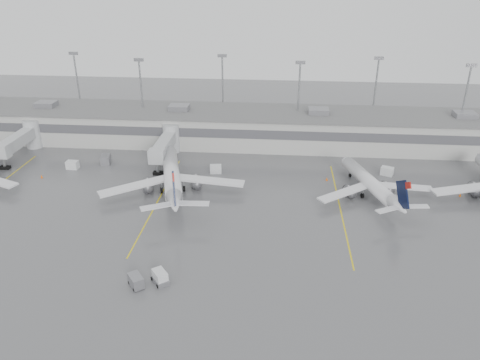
{
  "coord_description": "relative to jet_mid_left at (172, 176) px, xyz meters",
  "views": [
    {
      "loc": [
        5.53,
        -55.26,
        41.84
      ],
      "look_at": [
        -1.49,
        24.0,
        5.0
      ],
      "focal_mm": 35.0,
      "sensor_mm": 36.0,
      "label": 1
    }
  ],
  "objects": [
    {
      "name": "ground",
      "position": [
        15.57,
        -28.37,
        -3.27
      ],
      "size": [
        260.0,
        260.0,
        0.0
      ],
      "primitive_type": "plane",
      "color": "#4D4D50",
      "rests_on": "ground"
    },
    {
      "name": "terminal",
      "position": [
        15.56,
        29.61,
        0.9
      ],
      "size": [
        152.0,
        17.0,
        9.45
      ],
      "color": "#ACACA7",
      "rests_on": "ground"
    },
    {
      "name": "light_masts",
      "position": [
        15.57,
        35.38,
        8.76
      ],
      "size": [
        142.4,
        8.0,
        20.6
      ],
      "color": "gray",
      "rests_on": "ground"
    },
    {
      "name": "jet_bridge_left",
      "position": [
        -39.93,
        17.35,
        0.6
      ],
      "size": [
        4.0,
        17.2,
        7.0
      ],
      "color": "#A3A6A9",
      "rests_on": "ground"
    },
    {
      "name": "jet_bridge_right",
      "position": [
        -4.93,
        17.35,
        0.6
      ],
      "size": [
        4.0,
        17.2,
        7.0
      ],
      "color": "#A3A6A9",
      "rests_on": "ground"
    },
    {
      "name": "stand_markings",
      "position": [
        15.57,
        -4.37,
        -3.26
      ],
      "size": [
        105.25,
        40.0,
        0.01
      ],
      "color": "yellow",
      "rests_on": "ground"
    },
    {
      "name": "jet_mid_left",
      "position": [
        0.0,
        0.0,
        0.0
      ],
      "size": [
        28.0,
        31.81,
        10.51
      ],
      "rotation": [
        0.0,
        0.0,
        0.26
      ],
      "color": "silver",
      "rests_on": "ground"
    },
    {
      "name": "jet_mid_right",
      "position": [
        39.47,
        1.24,
        -0.56
      ],
      "size": [
        22.94,
        26.12,
        8.72
      ],
      "rotation": [
        0.0,
        0.0,
        0.31
      ],
      "color": "silver",
      "rests_on": "ground"
    },
    {
      "name": "baggage_tug",
      "position": [
        4.76,
        -29.71,
        -2.53
      ],
      "size": [
        3.2,
        3.42,
        1.89
      ],
      "rotation": [
        0.0,
        0.0,
        0.65
      ],
      "color": "silver",
      "rests_on": "ground"
    },
    {
      "name": "baggage_cart",
      "position": [
        1.56,
        -30.91,
        -2.35
      ],
      "size": [
        2.91,
        3.13,
        1.76
      ],
      "rotation": [
        0.0,
        0.0,
        0.65
      ],
      "color": "slate",
      "rests_on": "ground"
    },
    {
      "name": "gse_uld_a",
      "position": [
        -24.89,
        9.19,
        -2.36
      ],
      "size": [
        2.64,
        1.84,
        1.81
      ],
      "primitive_type": "cube",
      "rotation": [
        0.0,
        0.0,
        -0.05
      ],
      "color": "silver",
      "rests_on": "ground"
    },
    {
      "name": "gse_uld_b",
      "position": [
        7.46,
        9.76,
        -2.38
      ],
      "size": [
        2.69,
        1.98,
        1.77
      ],
      "primitive_type": "cube",
      "rotation": [
        0.0,
        0.0,
        0.14
      ],
      "color": "silver",
      "rests_on": "ground"
    },
    {
      "name": "gse_uld_c",
      "position": [
        44.78,
        11.85,
        -2.36
      ],
      "size": [
        3.02,
        2.6,
        1.8
      ],
      "primitive_type": "cube",
      "rotation": [
        0.0,
        0.0,
        -0.43
      ],
      "color": "silver",
      "rests_on": "ground"
    },
    {
      "name": "gse_loader",
      "position": [
        -18.51,
        12.8,
        -2.27
      ],
      "size": [
        2.57,
        3.51,
        1.99
      ],
      "primitive_type": "cube",
      "rotation": [
        0.0,
        0.0,
        0.19
      ],
      "color": "slate",
      "rests_on": "ground"
    },
    {
      "name": "cone_a",
      "position": [
        -29.51,
        3.7,
        -2.9
      ],
      "size": [
        0.46,
        0.46,
        0.72
      ],
      "primitive_type": "cone",
      "color": "#FF5E05",
      "rests_on": "ground"
    },
    {
      "name": "cone_b",
      "position": [
        -6.24,
        3.2,
        -2.95
      ],
      "size": [
        0.4,
        0.4,
        0.64
      ],
      "primitive_type": "cone",
      "color": "#FF5E05",
      "rests_on": "ground"
    },
    {
      "name": "cone_c",
      "position": [
        31.53,
        7.8,
        -2.89
      ],
      "size": [
        0.47,
        0.47,
        0.75
      ],
      "primitive_type": "cone",
      "color": "#FF5E05",
      "rests_on": "ground"
    },
    {
      "name": "cone_d",
      "position": [
        57.27,
        2.59,
        -2.91
      ],
      "size": [
        0.45,
        0.45,
        0.71
      ],
      "primitive_type": "cone",
      "color": "#FF5E05",
      "rests_on": "ground"
    }
  ]
}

